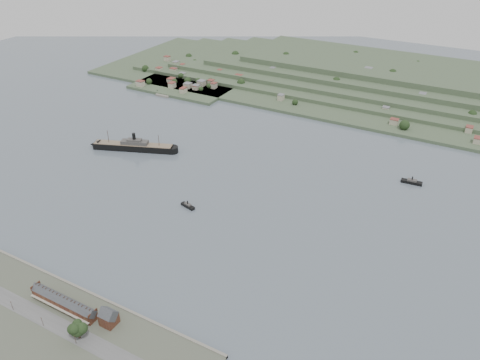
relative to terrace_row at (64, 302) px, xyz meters
The scene contains 10 objects.
ground 168.46m from the terrace_row, 86.59° to the left, with size 1400.00×1400.00×0.00m, color slate.
near_shore 22.02m from the terrace_row, 61.90° to the right, with size 220.00×80.00×2.60m.
terrace_row is the anchor object (origin of this frame).
gabled_building 37.74m from the terrace_row, ahead, with size 10.40×10.18×14.09m.
far_peninsula 562.42m from the terrace_row, 86.14° to the left, with size 760.00×309.00×30.00m.
steamship 247.02m from the terrace_row, 119.44° to the left, with size 101.06×47.32×25.31m.
tugboat 148.00m from the terrace_row, 88.99° to the left, with size 16.11×7.79×7.01m.
ferry_west 431.93m from the terrace_row, 118.95° to the left, with size 16.30×6.63×5.94m.
ferry_east 343.08m from the terrace_row, 58.83° to the left, with size 21.06×7.34×7.75m.
fig_tree 32.44m from the terrace_row, 27.36° to the right, with size 12.52×10.84×13.97m.
Camera 1 is at (210.67, -315.47, 245.43)m, focal length 35.00 mm.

